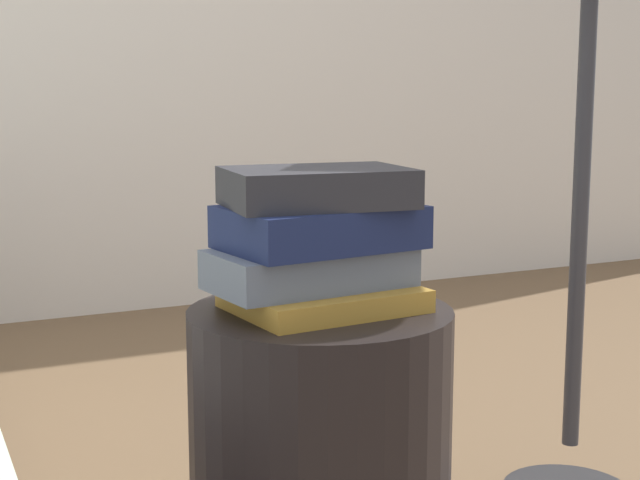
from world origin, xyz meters
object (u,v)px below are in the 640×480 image
side_table (320,459)px  book_slate (310,268)px  book_charcoal (318,187)px  book_ochre (324,299)px  book_navy (320,227)px

side_table → book_slate: (-0.01, 0.01, 0.28)m
side_table → book_charcoal: bearing=80.4°
side_table → book_charcoal: 0.40m
side_table → book_slate: 0.28m
side_table → book_ochre: bearing=-25.2°
book_ochre → book_charcoal: (-0.00, 0.01, 0.16)m
book_slate → book_charcoal: book_charcoal is taller
book_ochre → book_charcoal: bearing=103.4°
book_ochre → book_navy: 0.10m
book_ochre → book_navy: bearing=87.2°
book_ochre → book_slate: 0.05m
book_navy → book_charcoal: size_ratio=1.06×
book_charcoal → side_table: bearing=-93.5°
book_ochre → book_charcoal: size_ratio=0.99×
side_table → book_charcoal: size_ratio=1.78×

